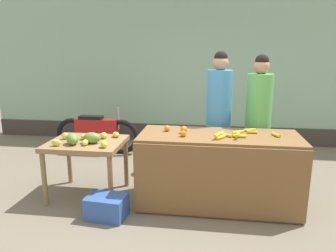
% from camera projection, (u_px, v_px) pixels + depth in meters
% --- Properties ---
extents(ground_plane, '(24.00, 24.00, 0.00)m').
position_uv_depth(ground_plane, '(190.00, 201.00, 3.98)').
color(ground_plane, '#756B5B').
extents(market_wall_back, '(9.06, 0.23, 2.97)m').
position_uv_depth(market_wall_back, '(201.00, 72.00, 6.36)').
color(market_wall_back, '#8CB299').
rests_on(market_wall_back, ground).
extents(fruit_stall_counter, '(1.92, 0.80, 0.89)m').
position_uv_depth(fruit_stall_counter, '(218.00, 170.00, 3.82)').
color(fruit_stall_counter, brown).
rests_on(fruit_stall_counter, ground).
extents(side_table_wooden, '(0.94, 0.78, 0.74)m').
position_uv_depth(side_table_wooden, '(86.00, 148.00, 4.01)').
color(side_table_wooden, olive).
rests_on(side_table_wooden, ground).
extents(banana_bunch_pile, '(0.77, 0.52, 0.07)m').
position_uv_depth(banana_bunch_pile, '(238.00, 134.00, 3.65)').
color(banana_bunch_pile, yellow).
rests_on(banana_bunch_pile, fruit_stall_counter).
extents(orange_pile, '(0.30, 0.30, 0.09)m').
position_uv_depth(orange_pile, '(179.00, 130.00, 3.77)').
color(orange_pile, orange).
rests_on(orange_pile, fruit_stall_counter).
extents(mango_papaya_pile, '(0.75, 0.61, 0.14)m').
position_uv_depth(mango_papaya_pile, '(84.00, 138.00, 3.89)').
color(mango_papaya_pile, yellow).
rests_on(mango_papaya_pile, side_table_wooden).
extents(vendor_woman_blue_shirt, '(0.34, 0.34, 1.87)m').
position_uv_depth(vendor_woman_blue_shirt, '(219.00, 119.00, 4.33)').
color(vendor_woman_blue_shirt, '#33333D').
rests_on(vendor_woman_blue_shirt, ground).
extents(vendor_woman_green_shirt, '(0.34, 0.34, 1.83)m').
position_uv_depth(vendor_woman_green_shirt, '(258.00, 122.00, 4.24)').
color(vendor_woman_green_shirt, '#33333D').
rests_on(vendor_woman_green_shirt, ground).
extents(parked_motorcycle, '(1.60, 0.18, 0.88)m').
position_uv_depth(parked_motorcycle, '(97.00, 132.00, 5.82)').
color(parked_motorcycle, black).
rests_on(parked_motorcycle, ground).
extents(produce_crate, '(0.47, 0.36, 0.26)m').
position_uv_depth(produce_crate, '(107.00, 207.00, 3.57)').
color(produce_crate, '#3359A5').
rests_on(produce_crate, ground).
extents(produce_sack, '(0.40, 0.35, 0.56)m').
position_uv_depth(produce_sack, '(154.00, 155.00, 4.86)').
color(produce_sack, tan).
rests_on(produce_sack, ground).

